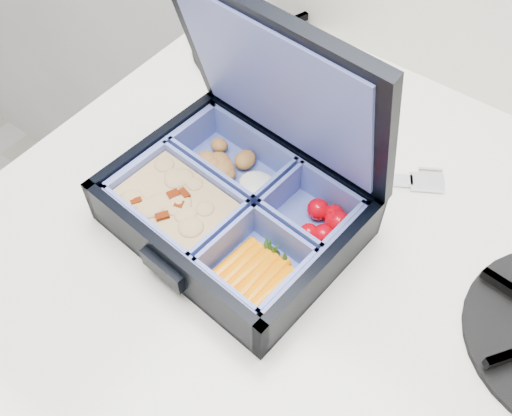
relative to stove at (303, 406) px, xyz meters
The scene contains 4 objects.
stove is the anchor object (origin of this frame).
bento_box 0.51m from the stove, 153.23° to the right, with size 0.21×0.17×0.05m, color black, non-canonical shape.
burner_grate_rear 0.56m from the stove, 141.96° to the left, with size 0.16×0.16×0.02m, color black.
fork 0.48m from the stove, 126.06° to the left, with size 0.03×0.20×0.01m, color silver, non-canonical shape.
Camera 1 is at (0.65, 1.39, 1.39)m, focal length 40.00 mm.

